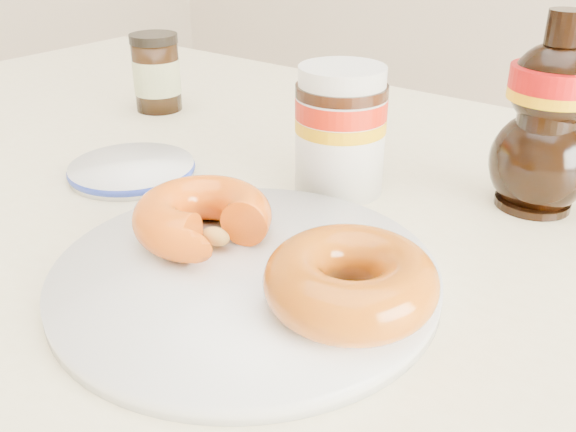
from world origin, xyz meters
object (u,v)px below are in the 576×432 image
Objects in this scene: dining_table at (244,296)px; nutella_jar at (341,125)px; donut_whole at (351,281)px; dark_jar at (157,73)px; syrup_bottle at (549,114)px; blue_rim_saucer at (132,169)px; plate at (245,276)px; donut_bitten at (203,217)px.

dining_table is 0.18m from nutella_jar.
dark_jar is at bearing 151.43° from donut_whole.
donut_whole is 1.16× the size of dark_jar.
blue_rim_saucer is (-0.34, -0.17, -0.08)m from syrup_bottle.
dining_table is 0.17m from blue_rim_saucer.
blue_rim_saucer is at bearing 159.56° from plate.
blue_rim_saucer is (-0.22, 0.08, -0.00)m from plate.
dining_table is 14.62× the size of dark_jar.
plate is (0.07, -0.08, 0.09)m from dining_table.
donut_bitten is at bearing -125.63° from syrup_bottle.
blue_rim_saucer reaches higher than dining_table.
syrup_bottle reaches higher than dining_table.
dining_table is 11.97× the size of nutella_jar.
donut_whole is (0.14, -0.01, 0.00)m from donut_bitten.
donut_whole is at bearing -28.57° from dark_jar.
dark_jar is (-0.29, 0.17, 0.13)m from dining_table.
nutella_jar reaches higher than donut_bitten.
nutella_jar is 0.18m from syrup_bottle.
donut_whole reaches higher than blue_rim_saucer.
donut_whole is 0.51m from dark_jar.
plate is at bearing -35.07° from donut_bitten.
donut_bitten is at bearing -95.18° from nutella_jar.
syrup_bottle is at bearing 27.21° from blue_rim_saucer.
dining_table is 0.31m from syrup_bottle.
dark_jar reaches higher than donut_whole.
dining_table is 8.24× the size of syrup_bottle.
donut_bitten is 0.95× the size of donut_whole.
syrup_bottle is 0.48m from dark_jar.
donut_whole is 0.26m from syrup_bottle.
syrup_bottle is at bearing 82.26° from donut_whole.
dark_jar is at bearing 130.73° from blue_rim_saucer.
syrup_bottle is (0.12, 0.26, 0.08)m from plate.
plate is 0.19m from nutella_jar.
dining_table is at bearing 132.78° from plate.
nutella_jar is 0.94× the size of blue_rim_saucer.
plate is 0.06m from donut_bitten.
dark_jar is (-0.36, 0.25, 0.04)m from plate.
nutella_jar is at bearing 125.35° from donut_whole.
blue_rim_saucer is (-0.17, 0.07, -0.03)m from donut_bitten.
donut_whole is (0.16, -0.08, 0.12)m from dining_table.
blue_rim_saucer is (0.14, -0.17, -0.04)m from dark_jar.
donut_bitten is 0.17m from nutella_jar.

